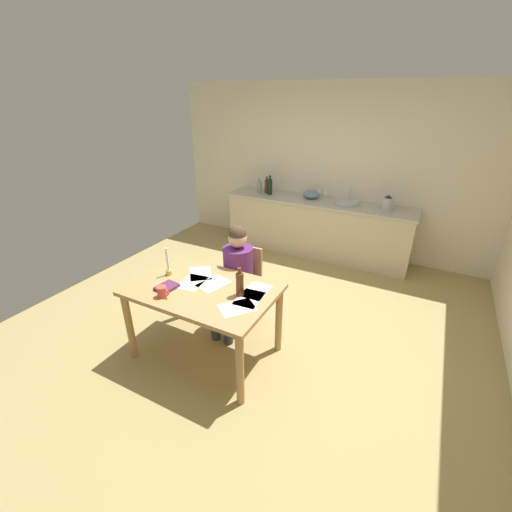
{
  "coord_description": "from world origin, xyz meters",
  "views": [
    {
      "loc": [
        1.55,
        -2.8,
        2.42
      ],
      "look_at": [
        0.03,
        0.1,
        0.85
      ],
      "focal_mm": 23.9,
      "sensor_mm": 36.0,
      "label": 1
    }
  ],
  "objects_px": {
    "sink_unit": "(346,203)",
    "wine_glass_near_sink": "(325,192)",
    "bottle_wine_red": "(270,186)",
    "mixing_bowl": "(311,194)",
    "book_magazine": "(167,287)",
    "wine_bottle_on_table": "(240,284)",
    "dining_table": "(203,297)",
    "bottle_oil": "(259,187)",
    "bottle_vinegar": "(267,186)",
    "coffee_mug": "(162,292)",
    "person_seated": "(235,273)",
    "wine_glass_by_kettle": "(319,191)",
    "chair_at_table": "(243,281)",
    "candlestick": "(168,267)",
    "stovetop_kettle": "(388,203)"
  },
  "relations": [
    {
      "from": "sink_unit",
      "to": "wine_glass_near_sink",
      "type": "relative_size",
      "value": 2.34
    },
    {
      "from": "bottle_wine_red",
      "to": "mixing_bowl",
      "type": "relative_size",
      "value": 1.16
    },
    {
      "from": "book_magazine",
      "to": "wine_glass_near_sink",
      "type": "relative_size",
      "value": 1.26
    },
    {
      "from": "wine_bottle_on_table",
      "to": "mixing_bowl",
      "type": "distance_m",
      "value": 2.88
    },
    {
      "from": "dining_table",
      "to": "bottle_oil",
      "type": "bearing_deg",
      "value": 106.82
    },
    {
      "from": "wine_bottle_on_table",
      "to": "bottle_vinegar",
      "type": "distance_m",
      "value": 3.03
    },
    {
      "from": "coffee_mug",
      "to": "dining_table",
      "type": "bearing_deg",
      "value": 52.35
    },
    {
      "from": "dining_table",
      "to": "bottle_wine_red",
      "type": "height_order",
      "value": "bottle_wine_red"
    },
    {
      "from": "person_seated",
      "to": "wine_bottle_on_table",
      "type": "bearing_deg",
      "value": -54.78
    },
    {
      "from": "wine_glass_by_kettle",
      "to": "wine_bottle_on_table",
      "type": "bearing_deg",
      "value": -85.08
    },
    {
      "from": "chair_at_table",
      "to": "bottle_oil",
      "type": "relative_size",
      "value": 3.66
    },
    {
      "from": "candlestick",
      "to": "sink_unit",
      "type": "bearing_deg",
      "value": 69.3
    },
    {
      "from": "wine_glass_by_kettle",
      "to": "chair_at_table",
      "type": "bearing_deg",
      "value": -92.21
    },
    {
      "from": "wine_bottle_on_table",
      "to": "bottle_oil",
      "type": "xyz_separation_m",
      "value": [
        -1.22,
        2.74,
        0.11
      ]
    },
    {
      "from": "wine_bottle_on_table",
      "to": "bottle_vinegar",
      "type": "height_order",
      "value": "bottle_vinegar"
    },
    {
      "from": "wine_glass_near_sink",
      "to": "wine_glass_by_kettle",
      "type": "xyz_separation_m",
      "value": [
        -0.11,
        0.0,
        0.0
      ]
    },
    {
      "from": "wine_bottle_on_table",
      "to": "bottle_wine_red",
      "type": "relative_size",
      "value": 0.88
    },
    {
      "from": "coffee_mug",
      "to": "chair_at_table",
      "type": "bearing_deg",
      "value": 75.2
    },
    {
      "from": "candlestick",
      "to": "stovetop_kettle",
      "type": "relative_size",
      "value": 1.33
    },
    {
      "from": "bottle_oil",
      "to": "bottle_vinegar",
      "type": "relative_size",
      "value": 0.9
    },
    {
      "from": "bottle_wine_red",
      "to": "wine_glass_by_kettle",
      "type": "xyz_separation_m",
      "value": [
        0.78,
        0.19,
        -0.02
      ]
    },
    {
      "from": "person_seated",
      "to": "bottle_vinegar",
      "type": "relative_size",
      "value": 4.41
    },
    {
      "from": "wine_bottle_on_table",
      "to": "mixing_bowl",
      "type": "relative_size",
      "value": 1.02
    },
    {
      "from": "wine_bottle_on_table",
      "to": "bottle_oil",
      "type": "height_order",
      "value": "bottle_oil"
    },
    {
      "from": "bottle_vinegar",
      "to": "bottle_wine_red",
      "type": "height_order",
      "value": "bottle_wine_red"
    },
    {
      "from": "bottle_oil",
      "to": "bottle_vinegar",
      "type": "height_order",
      "value": "bottle_vinegar"
    },
    {
      "from": "wine_glass_by_kettle",
      "to": "coffee_mug",
      "type": "bearing_deg",
      "value": -96.04
    },
    {
      "from": "sink_unit",
      "to": "mixing_bowl",
      "type": "relative_size",
      "value": 1.34
    },
    {
      "from": "chair_at_table",
      "to": "dining_table",
      "type": "bearing_deg",
      "value": -92.86
    },
    {
      "from": "chair_at_table",
      "to": "bottle_oil",
      "type": "bearing_deg",
      "value": 112.64
    },
    {
      "from": "wine_bottle_on_table",
      "to": "sink_unit",
      "type": "distance_m",
      "value": 2.8
    },
    {
      "from": "bottle_vinegar",
      "to": "coffee_mug",
      "type": "bearing_deg",
      "value": -80.69
    },
    {
      "from": "bottle_oil",
      "to": "wine_glass_near_sink",
      "type": "relative_size",
      "value": 1.58
    },
    {
      "from": "person_seated",
      "to": "book_magazine",
      "type": "xyz_separation_m",
      "value": [
        -0.32,
        -0.71,
        0.11
      ]
    },
    {
      "from": "wine_glass_near_sink",
      "to": "wine_glass_by_kettle",
      "type": "bearing_deg",
      "value": 180.0
    },
    {
      "from": "bottle_vinegar",
      "to": "stovetop_kettle",
      "type": "distance_m",
      "value": 1.94
    },
    {
      "from": "bottle_vinegar",
      "to": "book_magazine",
      "type": "bearing_deg",
      "value": -81.42
    },
    {
      "from": "person_seated",
      "to": "wine_glass_by_kettle",
      "type": "xyz_separation_m",
      "value": [
        0.09,
        2.45,
        0.33
      ]
    },
    {
      "from": "stovetop_kettle",
      "to": "dining_table",
      "type": "bearing_deg",
      "value": -112.78
    },
    {
      "from": "bottle_oil",
      "to": "dining_table",
      "type": "bearing_deg",
      "value": -73.18
    },
    {
      "from": "sink_unit",
      "to": "bottle_wine_red",
      "type": "bearing_deg",
      "value": -178.22
    },
    {
      "from": "bottle_oil",
      "to": "wine_glass_by_kettle",
      "type": "height_order",
      "value": "bottle_oil"
    },
    {
      "from": "bottle_vinegar",
      "to": "candlestick",
      "type": "bearing_deg",
      "value": -83.98
    },
    {
      "from": "chair_at_table",
      "to": "coffee_mug",
      "type": "bearing_deg",
      "value": -104.8
    },
    {
      "from": "wine_bottle_on_table",
      "to": "bottle_vinegar",
      "type": "bearing_deg",
      "value": 111.69
    },
    {
      "from": "book_magazine",
      "to": "mixing_bowl",
      "type": "xyz_separation_m",
      "value": [
        0.31,
        3.09,
        0.17
      ]
    },
    {
      "from": "book_magazine",
      "to": "bottle_vinegar",
      "type": "relative_size",
      "value": 0.71
    },
    {
      "from": "wine_glass_near_sink",
      "to": "candlestick",
      "type": "bearing_deg",
      "value": -102.97
    },
    {
      "from": "chair_at_table",
      "to": "person_seated",
      "type": "xyz_separation_m",
      "value": [
        0.0,
        -0.15,
        0.18
      ]
    },
    {
      "from": "candlestick",
      "to": "sink_unit",
      "type": "xyz_separation_m",
      "value": [
        1.06,
        2.8,
        0.07
      ]
    }
  ]
}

